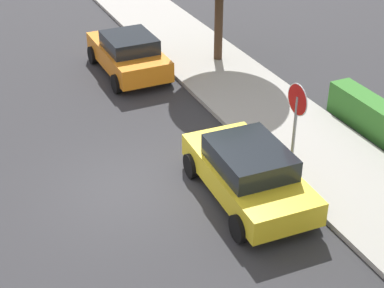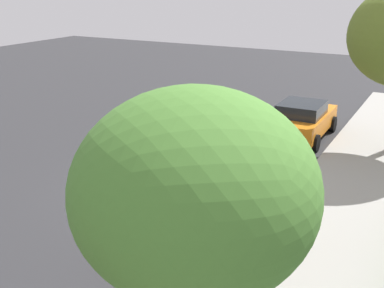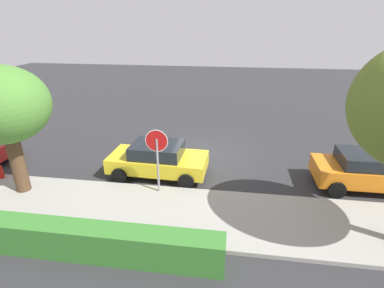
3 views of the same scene
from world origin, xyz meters
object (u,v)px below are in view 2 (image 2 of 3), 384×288
at_px(parked_car_yellow, 212,202).
at_px(parked_car_orange, 302,120).
at_px(street_tree_mid_block, 195,195).
at_px(stop_sign, 278,168).

distance_m(parked_car_yellow, parked_car_orange, 8.29).
bearing_deg(street_tree_mid_block, stop_sign, -173.54).
relative_size(stop_sign, parked_car_orange, 0.64).
height_order(parked_car_yellow, street_tree_mid_block, street_tree_mid_block).
bearing_deg(stop_sign, parked_car_yellow, -75.31).
distance_m(stop_sign, parked_car_yellow, 1.88).
height_order(parked_car_yellow, parked_car_orange, parked_car_orange).
height_order(stop_sign, parked_car_yellow, stop_sign).
height_order(parked_car_orange, street_tree_mid_block, street_tree_mid_block).
bearing_deg(parked_car_orange, stop_sign, 11.78).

